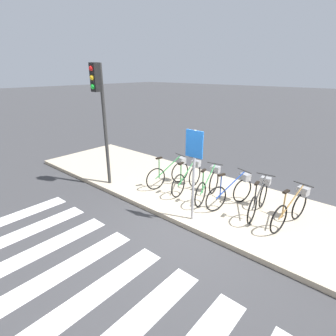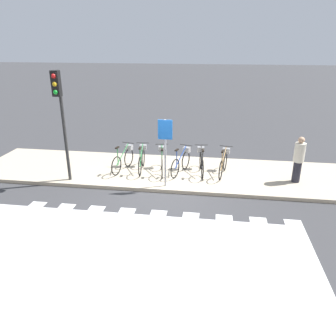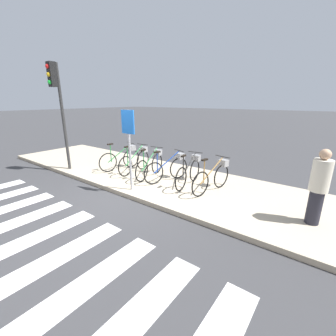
% 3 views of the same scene
% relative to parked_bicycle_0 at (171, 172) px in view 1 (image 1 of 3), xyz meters
% --- Properties ---
extents(ground_plane, '(120.00, 120.00, 0.00)m').
position_rel_parked_bicycle_0_xyz_m(ground_plane, '(1.73, -1.49, -0.55)').
color(ground_plane, '#38383A').
extents(sidewalk, '(14.03, 3.24, 0.12)m').
position_rel_parked_bicycle_0_xyz_m(sidewalk, '(1.73, 0.13, -0.49)').
color(sidewalk, '#B7A88E').
rests_on(sidewalk, ground_plane).
extents(parked_bicycle_0, '(0.52, 1.56, 0.98)m').
position_rel_parked_bicycle_0_xyz_m(parked_bicycle_0, '(0.00, 0.00, 0.00)').
color(parked_bicycle_0, black).
rests_on(parked_bicycle_0, sidewalk).
extents(parked_bicycle_1, '(0.46, 1.59, 0.98)m').
position_rel_parked_bicycle_0_xyz_m(parked_bicycle_1, '(0.64, 0.06, 0.00)').
color(parked_bicycle_1, black).
rests_on(parked_bicycle_1, sidewalk).
extents(parked_bicycle_2, '(0.46, 1.58, 0.98)m').
position_rel_parked_bicycle_0_xyz_m(parked_bicycle_2, '(1.38, -0.00, 0.00)').
color(parked_bicycle_2, black).
rests_on(parked_bicycle_2, sidewalk).
extents(parked_bicycle_3, '(0.62, 1.53, 0.98)m').
position_rel_parked_bicycle_0_xyz_m(parked_bicycle_3, '(2.07, 0.03, 0.00)').
color(parked_bicycle_3, black).
rests_on(parked_bicycle_3, sidewalk).
extents(parked_bicycle_4, '(0.46, 1.58, 0.98)m').
position_rel_parked_bicycle_0_xyz_m(parked_bicycle_4, '(2.76, 0.12, 0.00)').
color(parked_bicycle_4, black).
rests_on(parked_bicycle_4, sidewalk).
extents(parked_bicycle_5, '(0.47, 1.57, 0.98)m').
position_rel_parked_bicycle_0_xyz_m(parked_bicycle_5, '(3.53, 0.10, 0.00)').
color(parked_bicycle_5, black).
rests_on(parked_bicycle_5, sidewalk).
extents(traffic_light, '(0.24, 0.40, 3.55)m').
position_rel_parked_bicycle_0_xyz_m(traffic_light, '(-1.57, -1.25, 2.11)').
color(traffic_light, '#2D2D2D').
rests_on(traffic_light, sidewalk).
extents(sign_post, '(0.44, 0.07, 2.16)m').
position_rel_parked_bicycle_0_xyz_m(sign_post, '(1.68, -1.20, 1.04)').
color(sign_post, '#99999E').
rests_on(sign_post, sidewalk).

